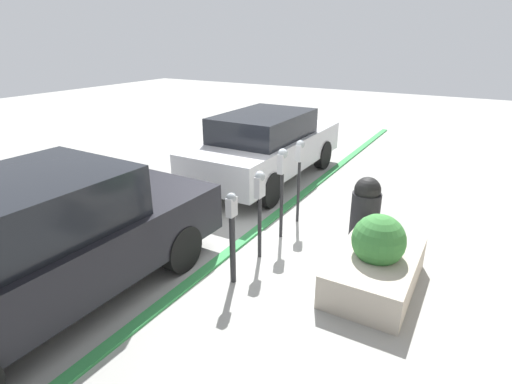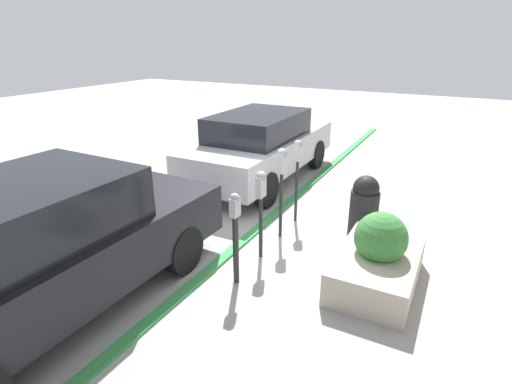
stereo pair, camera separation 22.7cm
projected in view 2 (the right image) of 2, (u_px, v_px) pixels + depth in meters
ground_plane at (250, 241)px, 6.53m from camera, size 40.00×40.00×0.00m
curb_strip at (246, 239)px, 6.56m from camera, size 19.00×0.16×0.04m
parking_meter_nearest at (235, 229)px, 5.16m from camera, size 0.15×0.13×1.30m
parking_meter_second at (261, 195)px, 5.72m from camera, size 0.18×0.15×1.37m
parking_meter_middle at (282, 172)px, 6.28m from camera, size 0.19×0.16×1.52m
parking_meter_fourth at (298, 161)px, 6.86m from camera, size 0.17×0.15×1.50m
planter_box at (378, 260)px, 5.29m from camera, size 1.69×1.00×1.03m
parked_car_front at (36, 248)px, 4.57m from camera, size 4.66×2.05×1.68m
parked_car_middle at (261, 145)px, 9.06m from camera, size 4.56×1.84×1.57m
trash_bin at (364, 207)px, 6.46m from camera, size 0.46×0.46×1.08m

